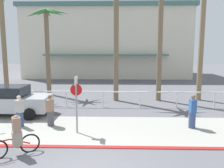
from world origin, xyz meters
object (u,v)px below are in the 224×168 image
pedestrian_2 (192,113)px  pedestrian_1 (20,113)px  palm_tree_0 (2,20)px  car_silver_1 (10,100)px  stop_sign_bike_lane (76,97)px  cyclist_red_0 (16,136)px  palm_tree_2 (116,15)px  palm_tree_1 (47,29)px  palm_tree_3 (161,7)px  pedestrian_0 (50,112)px

pedestrian_2 → pedestrian_1: bearing=-179.6°
palm_tree_0 → car_silver_1: 7.70m
stop_sign_bike_lane → car_silver_1: 5.14m
palm_tree_0 → cyclist_red_0: 12.53m
palm_tree_2 → pedestrian_2: (3.72, -5.93, -5.33)m
car_silver_1 → pedestrian_1: car_silver_1 is taller
palm_tree_0 → palm_tree_1: 3.30m
stop_sign_bike_lane → palm_tree_0: size_ratio=0.32×
car_silver_1 → pedestrian_2: bearing=-10.9°
palm_tree_3 → car_silver_1: (-9.07, -4.15, -5.76)m
palm_tree_1 → car_silver_1: palm_tree_1 is taller
palm_tree_3 → pedestrian_2: palm_tree_3 is taller
palm_tree_3 → palm_tree_0: bearing=174.9°
cyclist_red_0 → pedestrian_2: pedestrian_2 is taller
palm_tree_3 → pedestrian_1: 11.44m
pedestrian_1 → stop_sign_bike_lane: bearing=-14.5°
pedestrian_0 → pedestrian_1: bearing=-173.4°
palm_tree_2 → pedestrian_0: (-3.12, -5.82, -5.37)m
cyclist_red_0 → pedestrian_0: (0.31, 3.18, 0.02)m
pedestrian_1 → car_silver_1: bearing=125.9°
pedestrian_0 → pedestrian_2: bearing=-0.9°
palm_tree_0 → pedestrian_2: palm_tree_0 is taller
stop_sign_bike_lane → palm_tree_1: size_ratio=0.37×
pedestrian_0 → pedestrian_2: (6.84, -0.11, 0.04)m
palm_tree_2 → cyclist_red_0: size_ratio=5.22×
stop_sign_bike_lane → palm_tree_1: 10.20m
car_silver_1 → palm_tree_2: bearing=34.2°
palm_tree_2 → pedestrian_2: 8.80m
palm_tree_2 → pedestrian_1: 9.25m
palm_tree_2 → pedestrian_2: palm_tree_2 is taller
palm_tree_0 → pedestrian_1: (4.07, -7.13, -5.17)m
palm_tree_2 → palm_tree_1: bearing=160.1°
palm_tree_1 → palm_tree_3: bearing=-12.4°
palm_tree_0 → palm_tree_3: (11.75, -1.05, 0.75)m
cyclist_red_0 → pedestrian_1: bearing=110.7°
stop_sign_bike_lane → palm_tree_2: (1.66, 6.73, 4.41)m
palm_tree_1 → pedestrian_0: palm_tree_1 is taller
stop_sign_bike_lane → pedestrian_2: (5.37, 0.81, -0.92)m
pedestrian_1 → pedestrian_2: size_ratio=0.95×
palm_tree_1 → palm_tree_2: (5.51, -2.00, 0.81)m
pedestrian_1 → pedestrian_0: bearing=6.6°
palm_tree_1 → cyclist_red_0: (2.08, -10.99, -4.58)m
palm_tree_2 → palm_tree_3: (3.11, 0.10, 0.55)m
pedestrian_1 → pedestrian_2: 8.28m
palm_tree_3 → cyclist_red_0: size_ratio=6.05×
palm_tree_0 → pedestrian_1: 9.71m
car_silver_1 → stop_sign_bike_lane: bearing=-31.9°
palm_tree_0 → car_silver_1: palm_tree_0 is taller
palm_tree_3 → pedestrian_2: bearing=-84.2°
pedestrian_1 → palm_tree_1: bearing=96.7°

